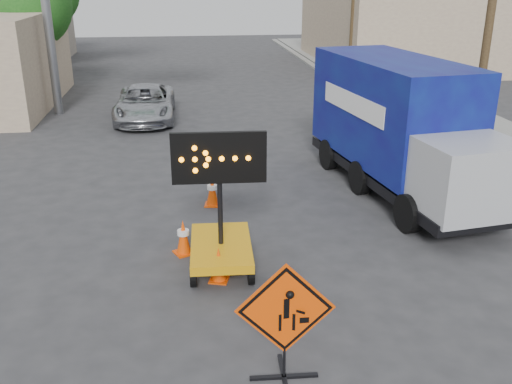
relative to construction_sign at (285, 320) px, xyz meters
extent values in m
plane|color=#2D2D30|center=(0.04, 0.02, -1.00)|extent=(100.00, 100.00, 0.00)
cube|color=gray|center=(7.24, 15.02, -0.94)|extent=(0.40, 60.00, 0.12)
cube|color=gray|center=(9.54, 15.02, -0.92)|extent=(4.00, 60.00, 0.15)
cube|color=tan|center=(13.04, 30.02, 1.30)|extent=(10.00, 14.00, 4.60)
cylinder|color=slate|center=(-6.46, 18.02, 2.40)|extent=(0.36, 0.36, 6.80)
cylinder|color=#4F3C21|center=(8.04, 10.02, 3.50)|extent=(0.26, 0.26, 9.00)
cylinder|color=#4F3C21|center=(-7.96, 22.02, 0.62)|extent=(0.28, 0.28, 3.25)
sphere|color=#184C15|center=(-7.96, 22.02, 3.18)|extent=(3.71, 3.71, 3.71)
cylinder|color=#4F3C21|center=(-8.96, 30.02, 0.79)|extent=(0.28, 0.28, 3.58)
cube|color=black|center=(0.00, 0.00, -0.98)|extent=(1.02, 0.12, 0.05)
cube|color=black|center=(0.00, 0.00, -0.98)|extent=(0.12, 1.02, 0.05)
cylinder|color=black|center=(0.00, 0.00, -0.60)|extent=(0.04, 0.04, 0.79)
cube|color=#F04505|center=(0.00, 0.00, 0.18)|extent=(1.43, 0.10, 1.43)
cube|color=black|center=(0.00, 0.00, 0.18)|extent=(1.34, 0.07, 1.34)
cube|color=orange|center=(-0.65, 3.52, -0.55)|extent=(1.29, 2.05, 0.18)
cylinder|color=black|center=(-0.65, 3.52, 0.60)|extent=(0.10, 0.10, 2.19)
cube|color=black|center=(-0.65, 3.52, 1.34)|extent=(1.80, 0.19, 1.00)
imported|color=#AFB2B7|center=(-2.74, 16.39, -0.31)|extent=(2.35, 4.97, 1.37)
cube|color=black|center=(4.43, 7.15, -0.45)|extent=(3.17, 7.50, 0.27)
cube|color=#0E0861|center=(4.43, 7.88, 1.14)|extent=(3.03, 5.90, 2.73)
cube|color=#9EA0A5|center=(4.43, 4.24, 0.41)|extent=(2.30, 1.91, 1.64)
cube|color=#F04505|center=(-0.74, 2.99, -0.98)|extent=(0.45, 0.45, 0.03)
cone|color=#F04505|center=(-0.74, 2.99, -0.63)|extent=(0.28, 0.28, 0.68)
cylinder|color=silver|center=(-0.74, 2.99, -0.55)|extent=(0.23, 0.23, 0.10)
cube|color=#F04505|center=(-1.39, 4.25, -0.98)|extent=(0.51, 0.51, 0.03)
cone|color=#F04505|center=(-1.39, 4.25, -0.60)|extent=(0.30, 0.30, 0.73)
cylinder|color=silver|center=(-1.39, 4.25, -0.51)|extent=(0.25, 0.25, 0.11)
cube|color=#F04505|center=(-0.62, 6.87, -0.98)|extent=(0.45, 0.45, 0.03)
cone|color=#F04505|center=(-0.62, 6.87, -0.59)|extent=(0.31, 0.31, 0.74)
cylinder|color=silver|center=(-0.62, 6.87, -0.51)|extent=(0.25, 0.25, 0.11)
camera|label=1|loc=(-1.32, -6.74, 4.57)|focal=40.00mm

